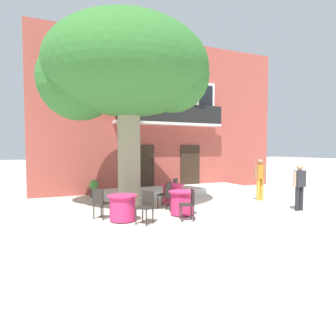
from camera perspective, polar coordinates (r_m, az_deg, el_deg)
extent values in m
plane|color=beige|center=(11.08, 9.96, -7.32)|extent=(120.00, 120.00, 0.00)
cube|color=#B24C42|center=(17.25, -2.91, 9.07)|extent=(13.00, 4.00, 7.50)
cube|color=#332319|center=(14.84, -4.67, -0.08)|extent=(1.10, 0.08, 2.30)
cube|color=#332319|center=(15.91, 4.18, 0.16)|extent=(1.10, 0.08, 2.30)
cube|color=silver|center=(14.75, -8.11, 13.53)|extent=(1.10, 0.08, 1.90)
cube|color=black|center=(14.72, -8.07, 13.55)|extent=(0.84, 0.04, 1.60)
cube|color=silver|center=(15.51, -0.08, 13.07)|extent=(1.10, 0.08, 1.90)
cube|color=black|center=(15.48, -0.03, 13.08)|extent=(0.84, 0.04, 1.60)
cube|color=silver|center=(16.53, 7.05, 12.44)|extent=(1.10, 0.08, 1.90)
cube|color=black|center=(16.50, 7.11, 12.46)|extent=(0.84, 0.04, 1.60)
cube|color=silver|center=(15.09, 0.38, 8.32)|extent=(5.60, 0.65, 0.12)
cube|color=black|center=(14.87, 0.86, 10.36)|extent=(5.60, 0.06, 0.90)
cylinder|color=#B2B2B7|center=(14.65, -3.72, 14.02)|extent=(0.04, 0.95, 1.33)
cube|color=yellow|center=(14.30, -3.06, 15.52)|extent=(0.60, 0.29, 0.38)
cylinder|color=#B2B2B7|center=(15.65, 4.76, 13.34)|extent=(0.04, 0.95, 1.33)
cube|color=#192D9E|center=(15.32, 5.61, 14.69)|extent=(0.60, 0.29, 0.38)
cylinder|color=#47423D|center=(14.32, -8.16, 9.25)|extent=(0.29, 0.29, 0.23)
ellipsoid|color=#4C8E38|center=(14.35, -8.17, 10.31)|extent=(0.37, 0.37, 0.31)
cylinder|color=slate|center=(15.12, 0.34, 8.97)|extent=(0.28, 0.28, 0.23)
ellipsoid|color=#4C8E38|center=(15.15, 0.34, 9.97)|extent=(0.36, 0.36, 0.30)
cylinder|color=#995638|center=(16.22, 7.82, 8.71)|extent=(0.24, 0.24, 0.31)
ellipsoid|color=#2D7533|center=(16.25, 7.82, 9.71)|extent=(0.32, 0.32, 0.26)
cube|color=silver|center=(14.60, 1.40, -4.17)|extent=(7.01, 1.89, 0.25)
cylinder|color=gray|center=(10.69, -7.33, 1.37)|extent=(0.79, 0.79, 3.35)
ellipsoid|color=#33702D|center=(11.06, -7.47, 18.38)|extent=(5.67, 5.11, 3.40)
sphere|color=#33702D|center=(11.30, -16.44, 15.73)|extent=(2.84, 2.84, 2.84)
sphere|color=#33702D|center=(10.97, 0.89, 17.00)|extent=(2.55, 2.55, 2.55)
cylinder|color=#E52D66|center=(8.90, -8.55, -7.53)|extent=(0.74, 0.74, 0.68)
cylinder|color=#E52D66|center=(8.84, -8.57, -5.18)|extent=(0.86, 0.86, 0.04)
cylinder|color=#2D2823|center=(8.98, -8.53, -9.76)|extent=(0.44, 0.44, 0.03)
cylinder|color=#2D2823|center=(8.28, -4.11, -9.36)|extent=(0.04, 0.04, 0.45)
cylinder|color=#2D2823|center=(8.46, -6.07, -9.09)|extent=(0.04, 0.04, 0.45)
cylinder|color=#2D2823|center=(8.56, -2.87, -8.93)|extent=(0.04, 0.04, 0.45)
cylinder|color=#2D2823|center=(8.74, -4.79, -8.68)|extent=(0.04, 0.04, 0.45)
cube|color=#2D2823|center=(8.46, -4.47, -7.39)|extent=(0.56, 0.56, 0.04)
cube|color=#2D2823|center=(8.57, -3.82, -5.69)|extent=(0.26, 0.33, 0.42)
cylinder|color=#2D2823|center=(9.61, -12.48, -7.64)|extent=(0.04, 0.04, 0.45)
cylinder|color=#2D2823|center=(9.40, -10.86, -7.87)|extent=(0.04, 0.04, 0.45)
cylinder|color=#2D2823|center=(9.35, -13.81, -7.96)|extent=(0.04, 0.04, 0.45)
cylinder|color=#2D2823|center=(9.14, -12.17, -8.21)|extent=(0.04, 0.04, 0.45)
cube|color=#2D2823|center=(9.33, -12.35, -6.44)|extent=(0.56, 0.56, 0.04)
cube|color=#2D2823|center=(9.16, -13.08, -5.18)|extent=(0.27, 0.32, 0.42)
cylinder|color=#E52D66|center=(9.62, 2.70, -6.67)|extent=(0.74, 0.74, 0.68)
cylinder|color=#E52D66|center=(9.56, 2.71, -4.49)|extent=(0.86, 0.86, 0.04)
cylinder|color=#2D2823|center=(9.69, 2.69, -8.74)|extent=(0.44, 0.44, 0.03)
cylinder|color=#2D2823|center=(10.53, 1.34, -6.58)|extent=(0.04, 0.04, 0.45)
cylinder|color=#2D2823|center=(10.23, 2.14, -6.88)|extent=(0.04, 0.04, 0.45)
cylinder|color=#2D2823|center=(10.40, -0.37, -6.71)|extent=(0.04, 0.04, 0.45)
cylinder|color=#2D2823|center=(10.09, 0.38, -7.03)|extent=(0.04, 0.04, 0.45)
cube|color=#2D2823|center=(10.27, 0.87, -5.45)|extent=(0.41, 0.41, 0.04)
cube|color=#2D2823|center=(10.17, -0.06, -4.24)|extent=(0.05, 0.38, 0.42)
cylinder|color=#2D2823|center=(8.73, 2.62, -8.69)|extent=(0.04, 0.04, 0.45)
cylinder|color=#2D2823|center=(9.06, 2.25, -8.24)|extent=(0.04, 0.04, 0.45)
cylinder|color=#2D2823|center=(8.79, 4.83, -8.61)|extent=(0.04, 0.04, 0.45)
cylinder|color=#2D2823|center=(9.12, 4.39, -8.17)|extent=(0.04, 0.04, 0.45)
cube|color=#2D2823|center=(8.87, 3.53, -6.88)|extent=(0.50, 0.50, 0.04)
cube|color=#2D2823|center=(8.87, 4.68, -5.38)|extent=(0.15, 0.37, 0.42)
cylinder|color=#E52D66|center=(11.46, 0.88, -5.03)|extent=(0.74, 0.74, 0.68)
cylinder|color=#E52D66|center=(11.42, 0.88, -3.19)|extent=(0.86, 0.86, 0.04)
cylinder|color=#2D2823|center=(11.52, 0.88, -6.77)|extent=(0.44, 0.44, 0.03)
cylinder|color=#2D2823|center=(10.73, -1.93, -6.39)|extent=(0.04, 0.04, 0.45)
cylinder|color=#2D2823|center=(11.04, -1.15, -6.12)|extent=(0.04, 0.04, 0.45)
cylinder|color=#2D2823|center=(10.59, -0.27, -6.53)|extent=(0.04, 0.04, 0.45)
cylinder|color=#2D2823|center=(10.90, 0.48, -6.25)|extent=(0.04, 0.04, 0.45)
cube|color=#2D2823|center=(10.77, -0.72, -5.04)|extent=(0.56, 0.56, 0.04)
cube|color=#2D2823|center=(10.67, 0.16, -3.87)|extent=(0.31, 0.28, 0.42)
cylinder|color=#2D2823|center=(12.28, 3.25, -5.15)|extent=(0.04, 0.04, 0.45)
cylinder|color=#2D2823|center=(11.96, 2.69, -5.38)|extent=(0.04, 0.04, 0.45)
cylinder|color=#2D2823|center=(12.39, 1.76, -5.07)|extent=(0.04, 0.04, 0.45)
cylinder|color=#2D2823|center=(12.08, 1.17, -5.29)|extent=(0.04, 0.04, 0.45)
cube|color=#2D2823|center=(12.14, 2.22, -4.08)|extent=(0.57, 0.57, 0.04)
cube|color=#2D2823|center=(12.18, 1.43, -2.96)|extent=(0.31, 0.29, 0.42)
cylinder|color=#47423D|center=(13.53, -13.80, -4.79)|extent=(0.29, 0.29, 0.29)
ellipsoid|color=#4C8E38|center=(13.48, -13.82, -3.16)|extent=(0.38, 0.38, 0.48)
cylinder|color=#232328|center=(11.17, 23.17, -5.36)|extent=(0.14, 0.14, 0.80)
cylinder|color=#232328|center=(11.31, 23.79, -5.28)|extent=(0.14, 0.14, 0.80)
cube|color=#2D2D33|center=(11.16, 23.56, -1.85)|extent=(0.36, 0.25, 0.56)
sphere|color=tan|center=(11.13, 23.61, 0.20)|extent=(0.22, 0.22, 0.22)
cylinder|color=tan|center=(11.00, 22.80, -1.91)|extent=(0.09, 0.09, 0.52)
cylinder|color=tan|center=(11.32, 24.31, -1.80)|extent=(0.09, 0.09, 0.52)
cylinder|color=gold|center=(12.83, 16.64, -3.90)|extent=(0.14, 0.14, 0.90)
cylinder|color=gold|center=(12.95, 17.24, -3.85)|extent=(0.14, 0.14, 0.90)
cube|color=orange|center=(12.82, 17.00, -0.64)|extent=(0.38, 0.40, 0.56)
sphere|color=#9E7051|center=(12.80, 17.03, 1.15)|extent=(0.22, 0.22, 0.22)
cylinder|color=#9E7051|center=(12.67, 16.25, -0.67)|extent=(0.09, 0.09, 0.52)
cylinder|color=#9E7051|center=(12.97, 17.72, -0.61)|extent=(0.09, 0.09, 0.52)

